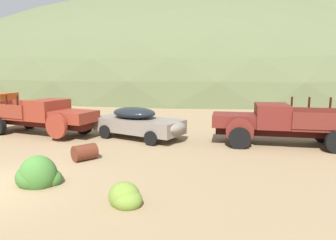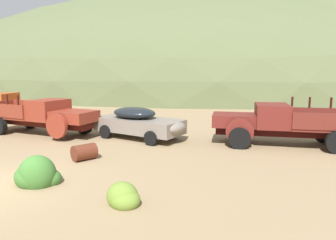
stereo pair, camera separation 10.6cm
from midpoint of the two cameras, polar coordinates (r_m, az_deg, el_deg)
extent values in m
ellipsoid|color=#56603D|center=(70.60, 0.71, 6.43)|extent=(106.75, 83.98, 36.09)
ellipsoid|color=#56603D|center=(71.92, 27.34, 5.46)|extent=(73.43, 73.66, 38.16)
cube|color=#A34C1E|center=(22.62, -25.07, 2.56)|extent=(2.24, 2.04, 0.55)
cube|color=#B7B2A8|center=(22.13, -23.16, 2.49)|extent=(0.34, 1.12, 0.44)
cylinder|color=#A34C1E|center=(22.02, -26.98, 1.34)|extent=(1.21, 0.46, 1.20)
cylinder|color=#A34C1E|center=(23.60, -24.19, 1.99)|extent=(1.21, 0.46, 1.20)
cube|color=#A34C1E|center=(23.57, -28.43, 3.17)|extent=(1.80, 2.16, 1.05)
cube|color=black|center=(23.18, -27.24, 3.69)|extent=(0.42, 1.57, 0.59)
cylinder|color=black|center=(22.01, -27.01, 0.60)|extent=(1.00, 0.50, 0.96)
cylinder|color=black|center=(23.68, -24.07, 1.34)|extent=(1.00, 0.50, 0.96)
cube|color=#42140D|center=(17.68, -22.43, -0.37)|extent=(6.27, 1.08, 0.36)
cube|color=maroon|center=(16.02, -16.88, 0.65)|extent=(2.01, 1.69, 0.55)
cube|color=#B7B2A8|center=(15.44, -14.30, 0.35)|extent=(0.11, 1.13, 0.44)
cylinder|color=maroon|center=(15.55, -19.90, -1.07)|extent=(1.20, 0.21, 1.20)
cylinder|color=maroon|center=(16.97, -15.33, -0.03)|extent=(1.20, 0.21, 1.20)
cube|color=maroon|center=(17.16, -21.22, 1.81)|extent=(1.49, 1.92, 1.05)
cube|color=black|center=(16.68, -19.69, 2.43)|extent=(0.09, 1.60, 0.59)
cube|color=maroon|center=(18.93, -26.02, 0.71)|extent=(3.21, 2.04, 0.12)
cube|color=maroon|center=(18.28, -28.47, 1.56)|extent=(3.16, 0.18, 0.70)
cube|color=maroon|center=(19.51, -23.89, 2.30)|extent=(3.16, 0.18, 0.70)
cube|color=#42140D|center=(17.84, -27.70, 3.40)|extent=(0.08, 0.08, 0.50)
cube|color=#42140D|center=(17.23, -26.08, 3.35)|extent=(0.08, 0.08, 0.50)
cylinder|color=black|center=(17.06, -15.18, -0.94)|extent=(0.97, 0.30, 0.96)
cylinder|color=black|center=(19.84, -24.16, -0.04)|extent=(0.97, 0.30, 0.96)
cube|color=slate|center=(15.44, -5.29, -0.93)|extent=(4.79, 2.56, 0.68)
ellipsoid|color=black|center=(15.52, -6.12, 1.35)|extent=(2.60, 1.99, 0.57)
ellipsoid|color=slate|center=(14.29, 1.23, -1.44)|extent=(1.23, 1.62, 0.61)
cylinder|color=black|center=(13.96, -2.99, -3.41)|extent=(0.70, 0.31, 0.68)
cylinder|color=black|center=(15.46, 0.97, -2.16)|extent=(0.70, 0.31, 0.68)
cylinder|color=black|center=(15.73, -11.40, -2.15)|extent=(0.70, 0.31, 0.68)
cylinder|color=black|center=(17.08, -7.13, -1.15)|extent=(0.70, 0.31, 0.68)
cube|color=black|center=(14.86, 21.07, -1.99)|extent=(6.20, 2.10, 0.36)
cube|color=maroon|center=(14.58, 12.38, 0.02)|extent=(2.22, 1.98, 0.55)
cube|color=#B7B2A8|center=(14.60, 8.83, 0.03)|extent=(0.30, 1.11, 0.44)
cylinder|color=maroon|center=(15.59, 13.26, -0.74)|extent=(1.21, 0.41, 1.20)
cylinder|color=maroon|center=(13.69, 13.45, -2.11)|extent=(1.21, 0.41, 1.20)
cube|color=maroon|center=(14.66, 18.99, 0.78)|extent=(1.76, 2.12, 1.05)
cube|color=black|center=(14.56, 16.54, 1.68)|extent=(0.36, 1.57, 0.59)
cube|color=maroon|center=(15.18, 27.39, -1.26)|extent=(3.42, 2.53, 0.12)
cube|color=maroon|center=(16.06, 26.57, 0.80)|extent=(3.06, 0.70, 0.70)
cube|color=maroon|center=(14.19, 28.55, -0.33)|extent=(3.06, 0.70, 0.70)
cube|color=black|center=(16.12, 28.32, 2.85)|extent=(0.09, 0.09, 0.50)
cube|color=black|center=(15.88, 25.10, 3.00)|extent=(0.09, 0.09, 0.50)
cube|color=black|center=(15.72, 22.35, 3.12)|extent=(0.09, 0.09, 0.50)
cylinder|color=black|center=(15.69, 13.22, -1.72)|extent=(1.00, 0.46, 0.96)
cylinder|color=black|center=(13.70, 13.41, -3.30)|extent=(1.00, 0.46, 0.96)
cylinder|color=black|center=(16.29, 27.21, -2.10)|extent=(1.00, 0.46, 0.96)
cylinder|color=#5B2819|center=(12.14, -15.11, -5.81)|extent=(0.93, 1.05, 0.61)
ellipsoid|color=#3D702D|center=(10.06, -22.94, -9.29)|extent=(1.15, 1.03, 1.15)
ellipsoid|color=#3D702D|center=(10.16, -23.46, -9.66)|extent=(1.17, 1.05, 0.85)
ellipsoid|color=#3D702D|center=(10.07, -21.02, -10.11)|extent=(0.74, 0.67, 0.58)
ellipsoid|color=olive|center=(8.04, -7.66, -14.51)|extent=(0.80, 0.72, 0.58)
ellipsoid|color=olive|center=(8.12, -7.56, -14.60)|extent=(0.53, 0.48, 0.42)
ellipsoid|color=olive|center=(8.10, -8.11, -13.94)|extent=(0.83, 0.75, 0.76)
camera|label=1|loc=(0.05, -89.79, 0.03)|focal=32.65mm
camera|label=2|loc=(0.05, 90.21, -0.03)|focal=32.65mm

